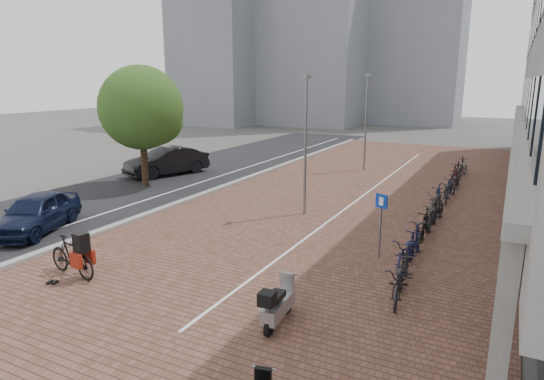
{
  "coord_description": "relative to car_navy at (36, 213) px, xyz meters",
  "views": [
    {
      "loc": [
        8.6,
        -10.75,
        5.73
      ],
      "look_at": [
        0.0,
        6.0,
        1.3
      ],
      "focal_mm": 31.0,
      "sensor_mm": 36.0,
      "label": 1
    }
  ],
  "objects": [
    {
      "name": "car_navy",
      "position": [
        0.0,
        0.0,
        0.0
      ],
      "size": [
        3.26,
        4.73,
        1.5
      ],
      "primitive_type": "imported",
      "rotation": [
        0.0,
        0.0,
        0.38
      ],
      "color": "black",
      "rests_on": "ground"
    },
    {
      "name": "lamp_near",
      "position": [
        8.27,
        6.92,
        2.18
      ],
      "size": [
        0.12,
        0.12,
        5.85
      ],
      "primitive_type": "cylinder",
      "color": "slate",
      "rests_on": "ground"
    },
    {
      "name": "car_dark",
      "position": [
        -2.71,
        11.06,
        0.1
      ],
      "size": [
        3.42,
        5.47,
        1.7
      ],
      "primitive_type": "imported",
      "rotation": [
        0.0,
        0.0,
        -0.34
      ],
      "color": "black",
      "rests_on": "ground"
    },
    {
      "name": "curb",
      "position": [
        2.33,
        11.46,
        -0.68
      ],
      "size": [
        0.35,
        42.0,
        0.14
      ],
      "primitive_type": "cube",
      "color": "gray",
      "rests_on": "ground"
    },
    {
      "name": "plaza_brick",
      "position": [
        9.43,
        11.46,
        -0.74
      ],
      "size": [
        14.5,
        42.0,
        0.04
      ],
      "primitive_type": "cube",
      "color": "brown",
      "rests_on": "ground"
    },
    {
      "name": "lamp_far",
      "position": [
        7.66,
        18.05,
        2.27
      ],
      "size": [
        0.12,
        0.12,
        6.03
      ],
      "primitive_type": "cylinder",
      "color": "gray",
      "rests_on": "ground"
    },
    {
      "name": "scooter_front",
      "position": [
        11.49,
        -2.11,
        -0.18
      ],
      "size": [
        0.64,
        1.68,
        1.13
      ],
      "primitive_type": null,
      "rotation": [
        0.0,
        0.0,
        0.08
      ],
      "color": "#9C9CA0",
      "rests_on": "ground"
    },
    {
      "name": "hero_bike",
      "position": [
        4.75,
        -2.35,
        -0.11
      ],
      "size": [
        2.1,
        0.82,
        1.45
      ],
      "rotation": [
        0.0,
        0.0,
        1.45
      ],
      "color": "black",
      "rests_on": "ground"
    },
    {
      "name": "parking_line",
      "position": [
        9.63,
        11.46,
        -0.71
      ],
      "size": [
        0.1,
        30.0,
        0.0
      ],
      "primitive_type": "cube",
      "color": "white",
      "rests_on": "plaza_brick"
    },
    {
      "name": "bike_row",
      "position": [
        13.51,
        10.11,
        -0.23
      ],
      "size": [
        1.34,
        21.47,
        1.05
      ],
      "color": "black",
      "rests_on": "ground"
    },
    {
      "name": "lane_line",
      "position": [
        0.43,
        11.46,
        -0.73
      ],
      "size": [
        0.12,
        44.0,
        0.0
      ],
      "primitive_type": "cube",
      "color": "white",
      "rests_on": "street_asphalt"
    },
    {
      "name": "ground",
      "position": [
        7.43,
        -0.54,
        -0.75
      ],
      "size": [
        140.0,
        140.0,
        0.0
      ],
      "primitive_type": "plane",
      "color": "#474442",
      "rests_on": "ground"
    },
    {
      "name": "street_asphalt",
      "position": [
        -1.57,
        11.46,
        -0.74
      ],
      "size": [
        8.0,
        50.0,
        0.03
      ],
      "primitive_type": "cube",
      "color": "black",
      "rests_on": "ground"
    },
    {
      "name": "bg_towers",
      "position": [
        -6.91,
        48.4,
        13.22
      ],
      "size": [
        33.0,
        23.0,
        32.0
      ],
      "color": "gray",
      "rests_on": "ground"
    },
    {
      "name": "parking_sign",
      "position": [
        12.52,
        3.24,
        0.68
      ],
      "size": [
        0.43,
        0.22,
        2.17
      ],
      "rotation": [
        0.0,
        0.0,
        -0.42
      ],
      "color": "slate",
      "rests_on": "ground"
    },
    {
      "name": "shoes",
      "position": [
        4.69,
        -3.06,
        -0.71
      ],
      "size": [
        0.39,
        0.36,
        0.08
      ],
      "primitive_type": null,
      "rotation": [
        0.0,
        0.0,
        0.35
      ],
      "color": "black",
      "rests_on": "ground"
    },
    {
      "name": "street_tree",
      "position": [
        -1.68,
        8.2,
        3.4
      ],
      "size": [
        4.49,
        4.49,
        6.53
      ],
      "color": "#382619",
      "rests_on": "ground"
    }
  ]
}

